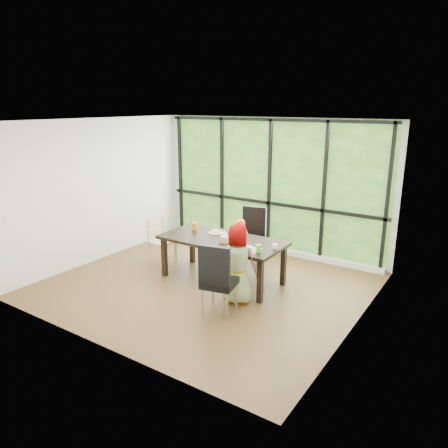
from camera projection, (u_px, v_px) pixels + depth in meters
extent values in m
plane|color=black|center=(206.00, 285.00, 7.18)|extent=(5.00, 5.00, 0.00)
plane|color=silver|center=(271.00, 186.00, 8.61)|extent=(5.00, 0.00, 5.00)
cube|color=#224619|center=(270.00, 186.00, 8.60)|extent=(4.80, 0.02, 2.65)
cube|color=silver|center=(266.00, 248.00, 8.89)|extent=(4.80, 0.12, 0.10)
cube|color=black|center=(222.00, 260.00, 7.28)|extent=(2.17, 1.11, 0.75)
cube|color=black|center=(251.00, 237.00, 7.99)|extent=(0.54, 0.54, 1.08)
cube|color=black|center=(220.00, 278.00, 6.11)|extent=(0.54, 0.54, 1.08)
cube|color=tan|center=(162.00, 242.00, 7.99)|extent=(0.44, 0.46, 0.90)
imported|color=orange|center=(241.00, 245.00, 7.74)|extent=(0.39, 0.30, 0.96)
imported|color=gray|center=(236.00, 263.00, 6.43)|extent=(0.72, 0.61, 1.25)
cube|color=tan|center=(245.00, 249.00, 6.67)|extent=(0.47, 0.34, 0.01)
cylinder|color=white|center=(216.00, 233.00, 7.50)|extent=(0.25, 0.25, 0.02)
cylinder|color=white|center=(245.00, 248.00, 6.69)|extent=(0.27, 0.27, 0.02)
cylinder|color=#EB6207|center=(194.00, 226.00, 7.68)|extent=(0.09, 0.09, 0.14)
cylinder|color=#57DB29|center=(259.00, 249.00, 6.50)|extent=(0.08, 0.08, 0.13)
cylinder|color=white|center=(275.00, 246.00, 6.69)|extent=(0.08, 0.08, 0.08)
cube|color=tan|center=(224.00, 239.00, 6.98)|extent=(0.12, 0.12, 0.11)
cylinder|color=white|center=(194.00, 220.00, 7.65)|extent=(0.01, 0.04, 0.20)
cylinder|color=pink|center=(259.00, 242.00, 6.47)|extent=(0.01, 0.04, 0.20)
cone|color=white|center=(224.00, 233.00, 6.95)|extent=(0.12, 0.12, 0.11)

